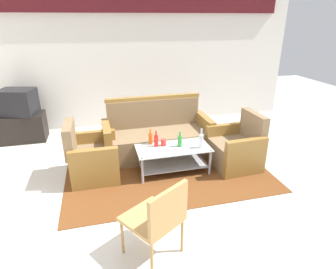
{
  "coord_description": "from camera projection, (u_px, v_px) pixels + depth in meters",
  "views": [
    {
      "loc": [
        -1.03,
        -3.0,
        2.21
      ],
      "look_at": [
        -0.11,
        0.62,
        0.65
      ],
      "focal_mm": 30.07,
      "sensor_mm": 36.0,
      "label": 1
    }
  ],
  "objects": [
    {
      "name": "wall_back",
      "position": [
        145.0,
        55.0,
        5.93
      ],
      "size": [
        6.52,
        0.19,
        2.8
      ],
      "color": "silver",
      "rests_on": "ground"
    },
    {
      "name": "coffee_table",
      "position": [
        173.0,
        155.0,
        4.29
      ],
      "size": [
        1.1,
        0.6,
        0.4
      ],
      "color": "silver",
      "rests_on": "rug"
    },
    {
      "name": "bottle_clear",
      "position": [
        201.0,
        141.0,
        4.15
      ],
      "size": [
        0.07,
        0.07,
        0.3
      ],
      "color": "silver",
      "rests_on": "coffee_table"
    },
    {
      "name": "couch",
      "position": [
        157.0,
        137.0,
        4.81
      ],
      "size": [
        1.81,
        0.76,
        0.96
      ],
      "rotation": [
        0.0,
        0.0,
        3.16
      ],
      "color": "#7F6647",
      "rests_on": "rug"
    },
    {
      "name": "bottle_green",
      "position": [
        180.0,
        141.0,
        4.21
      ],
      "size": [
        0.07,
        0.07,
        0.24
      ],
      "color": "#2D8C38",
      "rests_on": "coffee_table"
    },
    {
      "name": "cup",
      "position": [
        164.0,
        142.0,
        4.25
      ],
      "size": [
        0.08,
        0.08,
        0.1
      ],
      "primitive_type": "cylinder",
      "color": "red",
      "rests_on": "coffee_table"
    },
    {
      "name": "television",
      "position": [
        18.0,
        102.0,
        5.19
      ],
      "size": [
        0.69,
        0.58,
        0.48
      ],
      "rotation": [
        0.0,
        0.0,
        2.88
      ],
      "color": "black",
      "rests_on": "tv_stand"
    },
    {
      "name": "ground_plane",
      "position": [
        187.0,
        196.0,
        3.77
      ],
      "size": [
        14.0,
        14.0,
        0.0
      ],
      "primitive_type": "plane",
      "color": "beige"
    },
    {
      "name": "wicker_chair",
      "position": [
        158.0,
        216.0,
        2.62
      ],
      "size": [
        0.66,
        0.66,
        0.84
      ],
      "rotation": [
        0.0,
        0.0,
        0.57
      ],
      "color": "#AD844C",
      "rests_on": "ground"
    },
    {
      "name": "rug",
      "position": [
        167.0,
        170.0,
        4.39
      ],
      "size": [
        3.03,
        2.02,
        0.01
      ],
      "primitive_type": "cube",
      "color": "brown",
      "rests_on": "ground"
    },
    {
      "name": "bottle_orange",
      "position": [
        151.0,
        138.0,
        4.29
      ],
      "size": [
        0.06,
        0.06,
        0.25
      ],
      "color": "#D85919",
      "rests_on": "coffee_table"
    },
    {
      "name": "tv_stand",
      "position": [
        23.0,
        127.0,
        5.38
      ],
      "size": [
        0.8,
        0.5,
        0.52
      ],
      "primitive_type": "cube",
      "color": "black",
      "rests_on": "ground"
    },
    {
      "name": "armchair_left",
      "position": [
        92.0,
        159.0,
        4.13
      ],
      "size": [
        0.71,
        0.77,
        0.85
      ],
      "rotation": [
        0.0,
        0.0,
        -1.58
      ],
      "color": "#7F6647",
      "rests_on": "rug"
    },
    {
      "name": "armchair_right",
      "position": [
        236.0,
        149.0,
        4.44
      ],
      "size": [
        0.74,
        0.79,
        0.85
      ],
      "rotation": [
        0.0,
        0.0,
        1.62
      ],
      "color": "#7F6647",
      "rests_on": "rug"
    },
    {
      "name": "bottle_red",
      "position": [
        156.0,
        140.0,
        4.21
      ],
      "size": [
        0.06,
        0.06,
        0.25
      ],
      "color": "red",
      "rests_on": "coffee_table"
    }
  ]
}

